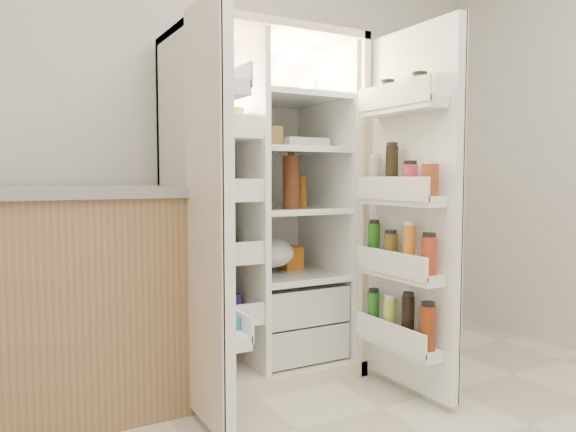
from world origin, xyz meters
TOP-DOWN VIEW (x-y plane):
  - wall_back at (0.00, 2.00)m, footprint 4.00×0.02m
  - refrigerator at (0.20, 1.65)m, footprint 0.92×0.70m
  - freezer_door at (-0.32, 1.05)m, footprint 0.15×0.40m
  - fridge_door at (0.66, 0.96)m, footprint 0.17×0.58m
  - kitchen_counter at (-0.94, 1.58)m, footprint 1.40×0.74m

SIDE VIEW (x-z plane):
  - kitchen_counter at x=-0.94m, z-range 0.00..1.02m
  - refrigerator at x=0.20m, z-range -0.16..1.64m
  - fridge_door at x=0.66m, z-range 0.01..1.73m
  - freezer_door at x=-0.32m, z-range 0.03..1.75m
  - wall_back at x=0.00m, z-range 0.00..2.70m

